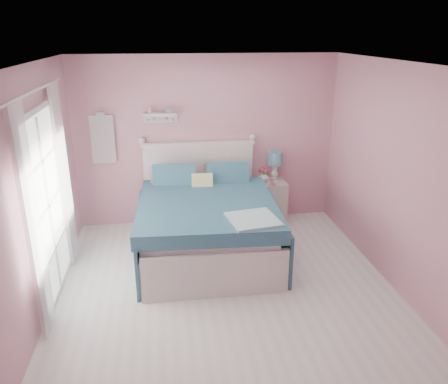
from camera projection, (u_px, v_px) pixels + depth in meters
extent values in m
plane|color=silver|center=(228.00, 296.00, 5.10)|extent=(4.50, 4.50, 0.00)
plane|color=#C87F89|center=(207.00, 141.00, 6.73)|extent=(4.00, 0.00, 4.00)
plane|color=#C87F89|center=(286.00, 323.00, 2.56)|extent=(4.00, 0.00, 4.00)
plane|color=#C87F89|center=(32.00, 201.00, 4.38)|extent=(0.00, 4.50, 4.50)
plane|color=#C87F89|center=(404.00, 183.00, 4.91)|extent=(0.00, 4.50, 4.50)
plane|color=white|center=(229.00, 65.00, 4.19)|extent=(4.50, 4.50, 0.00)
cube|color=silver|center=(206.00, 237.00, 6.01)|extent=(1.75, 2.26, 0.48)
cube|color=silver|center=(206.00, 216.00, 5.89)|extent=(1.69, 2.19, 0.16)
cube|color=silver|center=(199.00, 184.00, 6.89)|extent=(1.69, 0.07, 1.25)
cube|color=silver|center=(198.00, 144.00, 6.66)|extent=(1.75, 0.09, 0.06)
cube|color=silver|center=(216.00, 276.00, 4.98)|extent=(1.69, 0.06, 0.56)
cube|color=#31677B|center=(207.00, 208.00, 5.70)|extent=(1.86, 2.00, 0.18)
cube|color=#CC8491|center=(174.00, 179.00, 6.47)|extent=(0.69, 0.31, 0.43)
cube|color=#CC8491|center=(226.00, 177.00, 6.57)|extent=(0.69, 0.31, 0.43)
cube|color=#CCBC59|center=(202.00, 184.00, 6.26)|extent=(0.31, 0.23, 0.31)
cube|color=beige|center=(270.00, 202.00, 6.96)|extent=(0.47, 0.44, 0.68)
cube|color=silver|center=(273.00, 194.00, 6.69)|extent=(0.41, 0.02, 0.16)
sphere|color=white|center=(274.00, 194.00, 6.67)|extent=(0.03, 0.03, 0.03)
cylinder|color=white|center=(274.00, 179.00, 6.91)|extent=(0.15, 0.15, 0.02)
cylinder|color=white|center=(275.00, 172.00, 6.87)|extent=(0.07, 0.07, 0.25)
cylinder|color=#6394A6|center=(275.00, 158.00, 6.79)|extent=(0.23, 0.23, 0.21)
imported|color=white|center=(263.00, 177.00, 6.79)|extent=(0.18, 0.18, 0.18)
imported|color=pink|center=(272.00, 182.00, 6.68)|extent=(0.12, 0.12, 0.08)
sphere|color=#D04769|center=(264.00, 167.00, 6.73)|extent=(0.06, 0.06, 0.06)
sphere|color=#D04769|center=(266.00, 169.00, 6.77)|extent=(0.06, 0.06, 0.06)
sphere|color=#D04769|center=(261.00, 169.00, 6.75)|extent=(0.06, 0.06, 0.06)
sphere|color=#D04769|center=(265.00, 171.00, 6.73)|extent=(0.06, 0.06, 0.06)
sphere|color=#D04769|center=(262.00, 170.00, 6.73)|extent=(0.06, 0.06, 0.06)
cube|color=silver|center=(160.00, 114.00, 6.41)|extent=(0.50, 0.14, 0.04)
cube|color=silver|center=(160.00, 118.00, 6.49)|extent=(0.50, 0.03, 0.12)
cylinder|color=#D18C99|center=(150.00, 110.00, 6.37)|extent=(0.06, 0.06, 0.10)
cube|color=#6394A6|center=(168.00, 111.00, 6.41)|extent=(0.08, 0.06, 0.07)
cube|color=white|center=(103.00, 139.00, 6.43)|extent=(0.34, 0.03, 0.72)
cube|color=silver|center=(33.00, 111.00, 4.47)|extent=(0.04, 1.32, 0.06)
cube|color=silver|center=(60.00, 288.00, 5.20)|extent=(0.04, 1.32, 0.06)
cube|color=silver|center=(33.00, 233.00, 4.26)|extent=(0.04, 0.06, 2.10)
cube|color=silver|center=(60.00, 189.00, 5.43)|extent=(0.04, 0.06, 2.10)
cube|color=white|center=(48.00, 206.00, 4.83)|extent=(0.02, 1.20, 2.04)
cube|color=white|center=(33.00, 226.00, 4.11)|extent=(0.04, 0.40, 2.32)
cube|color=white|center=(64.00, 177.00, 5.50)|extent=(0.04, 0.40, 2.32)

